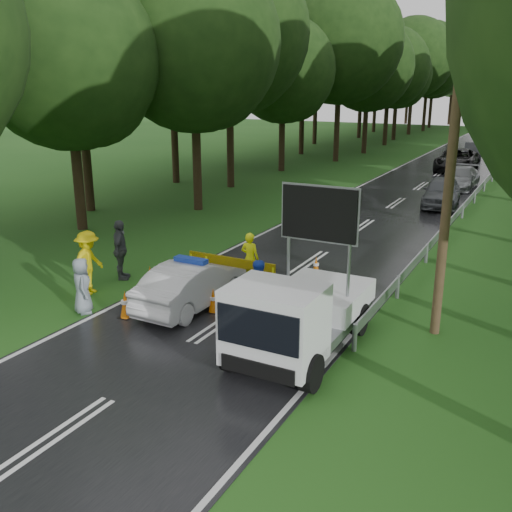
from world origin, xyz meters
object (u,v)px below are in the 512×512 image
Objects in this scene: barrier at (231,267)px; queue_car_second at (460,178)px; queue_car_first at (442,192)px; queue_car_third at (457,160)px; civilian at (260,292)px; police_sedan at (192,285)px; officer at (250,258)px; queue_car_fourth at (473,151)px; work_truck at (297,314)px.

queue_car_second is at bearing 82.94° from barrier.
queue_car_first is 0.77× the size of queue_car_third.
civilian is 17.90m from queue_car_first.
queue_car_third is at bearing -93.47° from police_sedan.
police_sedan is 2.59m from officer.
queue_car_fourth is at bearing -92.65° from police_sedan.
barrier is at bearing -96.13° from queue_car_second.
police_sedan is at bearing -108.17° from queue_car_first.
queue_car_second is at bearing -98.13° from police_sedan.
police_sedan is 39.51m from queue_car_fourth.
work_truck is 2.85× the size of officer.
work_truck is 0.83× the size of queue_car_third.
civilian is 0.30× the size of queue_car_third.
queue_car_third is at bearing -97.19° from queue_car_fourth.
work_truck reaches higher than officer.
queue_car_third is at bearing 102.60° from queue_car_second.
queue_car_third is (-1.45, 7.45, 0.16)m from queue_car_second.
queue_car_fourth reaches higher than barrier.
queue_car_fourth is at bearing 87.91° from queue_car_third.
queue_car_third is (1.60, 29.97, -0.12)m from barrier.
queue_car_first is (-0.29, 19.20, -0.28)m from work_truck.
queue_car_fourth is (-0.09, 39.49, -0.21)m from civilian.
queue_car_first reaches higher than queue_car_fourth.
queue_car_third is (1.63, 28.73, -0.04)m from officer.
work_truck is 4.29m from barrier.
queue_car_first is 1.11× the size of queue_car_fourth.
officer reaches higher than police_sedan.
queue_car_second is at bearing -81.07° from queue_car_third.
queue_car_third is 1.45× the size of queue_car_fourth.
officer is 3.09m from civilian.
queue_car_fourth is (-1.75, 40.85, -0.38)m from work_truck.
officer is 0.98× the size of civilian.
civilian is 0.39× the size of queue_car_first.
work_truck is at bearing 130.35° from officer.
work_truck is 25.20m from queue_car_second.
civilian reaches higher than police_sedan.
queue_car_second is at bearing -91.90° from queue_car_fourth.
officer reaches higher than queue_car_third.
barrier is 30.01m from queue_car_third.
barrier is at bearing -112.62° from police_sedan.
officer reaches higher than queue_car_second.
civilian is at bearing 140.63° from work_truck.
queue_car_third reaches higher than queue_car_first.
queue_car_fourth is (-1.45, 15.65, 0.01)m from queue_car_second.
barrier is 16.80m from queue_car_first.
work_truck reaches higher than police_sedan.
civilian reaches higher than queue_car_third.
queue_car_second is (3.08, 21.27, -0.20)m from officer.
work_truck reaches higher than queue_car_fourth.
officer is 21.49m from queue_car_second.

